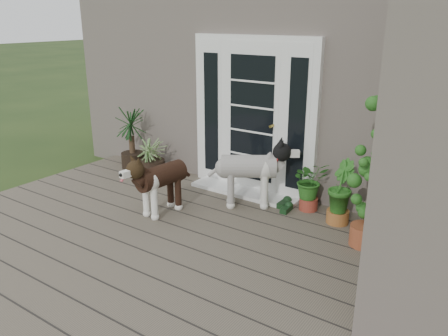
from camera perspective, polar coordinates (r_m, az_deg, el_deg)
The scene contains 14 objects.
deck at distance 4.86m, azimuth -8.28°, elevation -11.65°, with size 6.20×4.60×0.12m, color #6B5B4C.
house_main at distance 7.89m, azimuth 12.93°, elevation 11.35°, with size 7.40×4.00×3.10m, color #665E54.
door_unit at distance 6.22m, azimuth 3.72°, elevation 6.57°, with size 1.90×0.14×2.15m, color white.
door_step at distance 6.36m, azimuth 2.59°, elevation -3.03°, with size 1.60×0.40×0.05m, color white.
brindle_dog at distance 5.68m, azimuth -7.92°, elevation -2.26°, with size 0.37×0.87×0.73m, color #341D13, non-canonical shape.
white_dog at distance 5.83m, azimuth 3.10°, elevation -1.17°, with size 0.41×0.95×0.80m, color silver, non-canonical shape.
spider_plant at distance 7.06m, azimuth -9.14°, elevation 1.69°, with size 0.64×0.64×0.68m, color #96AE6B, non-canonical shape.
yucca at distance 7.45m, azimuth -11.67°, elevation 3.76°, with size 0.70×0.70×1.01m, color black, non-canonical shape.
herb_a at distance 5.84m, azimuth 10.78°, elevation -2.60°, with size 0.45×0.45×0.58m, color #1A5718.
herb_b at distance 5.55m, azimuth 14.38°, elevation -4.03°, with size 0.38×0.38×0.58m, color #1C5016.
herb_c at distance 5.45m, azimuth 19.24°, elevation -4.86°, with size 0.38×0.38×0.59m, color #19591A.
sapling at distance 4.90m, azimuth 18.13°, elevation -0.74°, with size 0.49×0.49×1.65m, color #1C4E16, non-canonical shape.
clog_left at distance 5.84m, azimuth 7.94°, elevation -5.07°, with size 0.13×0.27×0.08m, color #143216, non-canonical shape.
clog_right at distance 5.99m, azimuth 7.66°, elevation -4.41°, with size 0.14×0.30×0.09m, color black, non-canonical shape.
Camera 1 is at (2.92, -2.62, 2.50)m, focal length 36.01 mm.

